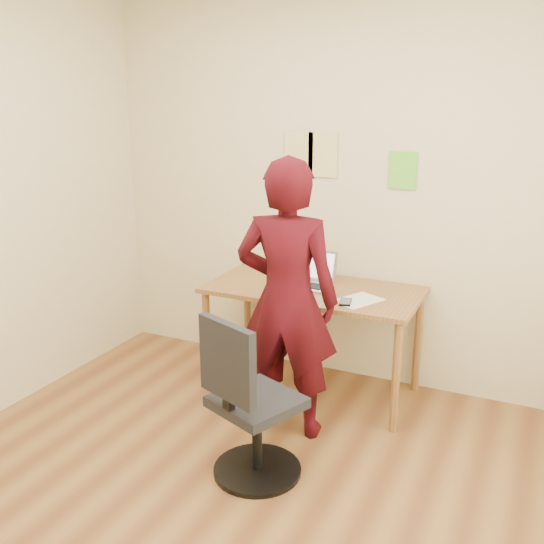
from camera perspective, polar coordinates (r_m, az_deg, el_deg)
The scene contains 10 objects.
room at distance 2.63m, azimuth -5.98°, elevation 2.74°, with size 3.58×3.58×2.78m.
desk at distance 4.04m, azimuth 3.89°, elevation -2.67°, with size 1.40×0.70×0.74m.
laptop at distance 4.07m, azimuth 3.59°, elevation -0.51°, with size 0.33×0.29×0.22m.
paper_sheet at distance 3.80m, azimuth 8.09°, elevation -2.65°, with size 0.21×0.29×0.00m, color white.
phone at distance 3.74m, azimuth 6.93°, elevation -2.82°, with size 0.10×0.15×0.01m.
wall_note_left at distance 4.27m, azimuth 2.54°, elevation 11.10°, with size 0.21×0.00×0.30m, color #E3D487.
wall_note_mid at distance 4.21m, azimuth 4.79°, elevation 10.92°, with size 0.21×0.00×0.30m, color #E3D487.
wall_note_right at distance 4.06m, azimuth 12.21°, elevation 9.31°, with size 0.18×0.00×0.24m, color #69DF32.
office_chair at distance 3.22m, azimuth -2.25°, elevation -12.94°, with size 0.52×0.53×0.91m.
person at distance 3.50m, azimuth 1.42°, elevation -2.65°, with size 0.60×0.40×1.66m, color #38070D.
Camera 1 is at (1.33, -2.19, 1.96)m, focal length 40.00 mm.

